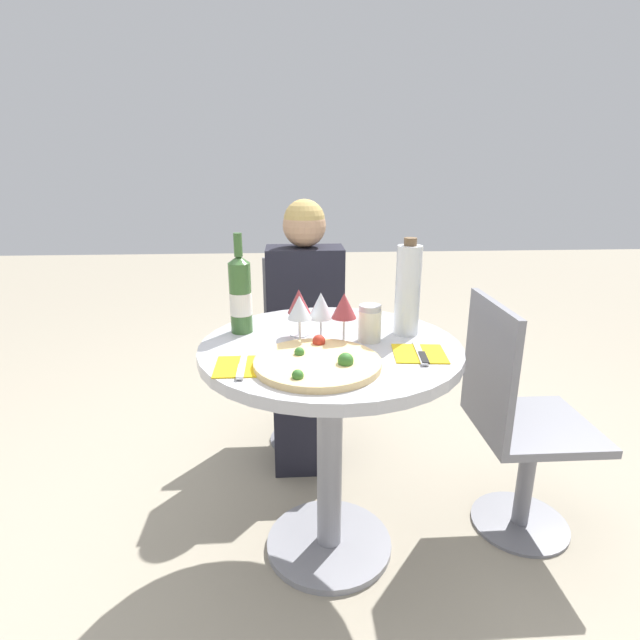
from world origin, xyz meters
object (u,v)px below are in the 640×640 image
at_px(seated_diner, 306,344).
at_px(chair_behind_diner, 305,355).
at_px(pizza_large, 318,363).
at_px(tall_carafe, 408,290).
at_px(wine_bottle, 240,295).
at_px(chair_empty_side, 515,425).
at_px(dining_table, 330,396).

bearing_deg(seated_diner, chair_behind_diner, -90.00).
height_order(pizza_large, tall_carafe, tall_carafe).
distance_m(pizza_large, wine_bottle, 0.40).
distance_m(wine_bottle, tall_carafe, 0.54).
distance_m(chair_behind_diner, wine_bottle, 0.84).
bearing_deg(tall_carafe, wine_bottle, 174.55).
xyz_separation_m(chair_behind_diner, pizza_large, (0.01, -0.96, 0.36)).
xyz_separation_m(seated_diner, tall_carafe, (0.31, -0.57, 0.39)).
relative_size(chair_empty_side, wine_bottle, 2.68).
xyz_separation_m(dining_table, chair_behind_diner, (-0.06, 0.79, -0.17)).
bearing_deg(tall_carafe, chair_behind_diner, 113.78).
xyz_separation_m(chair_behind_diner, seated_diner, (-0.00, -0.14, 0.10)).
relative_size(seated_diner, tall_carafe, 3.69).
xyz_separation_m(dining_table, tall_carafe, (0.25, 0.08, 0.33)).
relative_size(chair_empty_side, tall_carafe, 2.78).
bearing_deg(chair_behind_diner, tall_carafe, 113.78).
relative_size(chair_behind_diner, pizza_large, 2.48).
bearing_deg(dining_table, wine_bottle, 155.10).
bearing_deg(wine_bottle, chair_behind_diner, 70.84).
relative_size(seated_diner, wine_bottle, 3.55).
relative_size(pizza_large, tall_carafe, 1.12).
bearing_deg(tall_carafe, seated_diner, 118.65).
xyz_separation_m(chair_behind_diner, wine_bottle, (-0.23, -0.65, 0.47)).
xyz_separation_m(pizza_large, wine_bottle, (-0.23, 0.31, 0.11)).
bearing_deg(wine_bottle, tall_carafe, -5.45).
bearing_deg(chair_behind_diner, dining_table, 94.11).
xyz_separation_m(chair_empty_side, tall_carafe, (-0.41, 0.01, 0.50)).
bearing_deg(chair_empty_side, pizza_large, -70.86).
relative_size(dining_table, chair_behind_diner, 0.93).
relative_size(pizza_large, wine_bottle, 1.08).
height_order(dining_table, pizza_large, pizza_large).
bearing_deg(dining_table, chair_behind_diner, 94.11).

